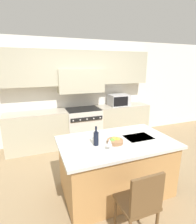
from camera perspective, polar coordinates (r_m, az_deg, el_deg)
ground_plane at (r=3.51m, az=3.59°, el=-20.40°), size 10.00×10.00×0.00m
back_cabinetry at (r=4.72m, az=-6.06°, el=9.68°), size 10.00×0.46×2.70m
back_counter at (r=4.73m, az=-4.91°, el=-4.40°), size 3.80×0.62×0.94m
range_stove at (r=4.71m, az=-4.84°, el=-4.52°), size 0.89×0.70×0.94m
microwave at (r=4.95m, az=6.84°, el=3.91°), size 0.54×0.43×0.31m
kitchen_island at (r=2.99m, az=5.88°, el=-17.04°), size 1.78×1.09×0.89m
island_chair at (r=2.25m, az=13.61°, el=-26.75°), size 0.42×0.40×0.95m
wine_bottle at (r=2.58m, az=-0.64°, el=-8.51°), size 0.08×0.08×0.29m
wine_glass_near at (r=2.43m, az=3.78°, el=-9.91°), size 0.08×0.08×0.17m
wine_glass_far at (r=2.75m, az=-0.70°, el=-6.93°), size 0.08×0.08×0.17m
fruit_bowl at (r=2.69m, az=5.52°, el=-9.39°), size 0.25×0.25×0.09m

